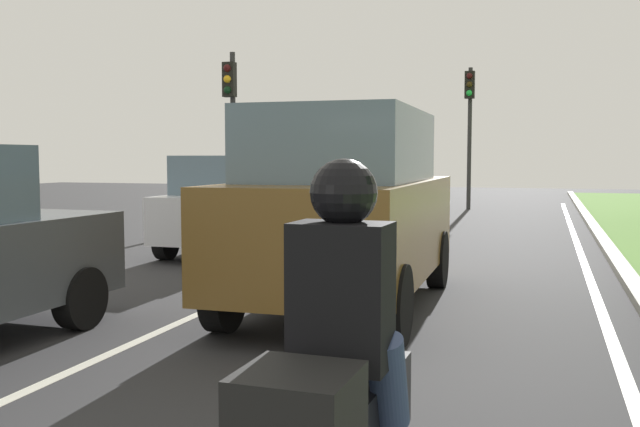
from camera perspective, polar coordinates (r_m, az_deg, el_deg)
name	(u,v)px	position (r m, az deg, el deg)	size (l,w,h in m)	color
ground_plane	(371,255)	(12.74, 4.17, -3.35)	(60.00, 60.00, 0.00)	#2D2D30
lane_line_center	(334,253)	(12.92, 1.14, -3.21)	(0.12, 32.00, 0.01)	silver
lane_line_right_edge	(584,264)	(12.41, 20.59, -3.83)	(0.12, 32.00, 0.01)	silver
curb_right	(617,262)	(12.43, 22.90, -3.61)	(0.24, 48.00, 0.12)	#9E9B93
car_suv_ahead	(345,208)	(8.17, 2.07, 0.48)	(2.04, 4.54, 2.28)	brown
car_hatchback_far	(234,205)	(13.04, -6.95, 0.71)	(1.78, 3.72, 1.78)	silver
rider_person	(343,292)	(2.93, 1.90, -6.33)	(0.51, 0.41, 1.16)	black
traffic_light_overhead_left	(231,108)	(18.91, -7.21, 8.43)	(0.32, 0.50, 4.52)	#2D2D2D
traffic_light_far_median	(470,112)	(24.37, 12.00, 8.02)	(0.32, 0.50, 4.76)	#2D2D2D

